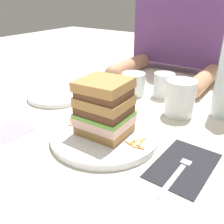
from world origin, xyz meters
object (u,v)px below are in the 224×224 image
at_px(empty_tumbler_0, 133,84).
at_px(diner_across, 185,9).
at_px(main_plate, 105,135).
at_px(empty_tumbler_1, 164,85).
at_px(napkin_dark, 184,165).
at_px(juice_glass, 180,100).
at_px(sandwich, 104,108).
at_px(napkin_pink, 10,130).
at_px(side_plate, 57,95).
at_px(knife, 59,121).
at_px(fork, 179,170).

height_order(empty_tumbler_0, diner_across, diner_across).
xyz_separation_m(main_plate, empty_tumbler_1, (0.00, 0.32, 0.03)).
distance_m(napkin_dark, empty_tumbler_1, 0.37).
height_order(napkin_dark, juice_glass, juice_glass).
bearing_deg(empty_tumbler_0, sandwich, -72.44).
distance_m(empty_tumbler_1, napkin_pink, 0.48).
height_order(napkin_dark, side_plate, side_plate).
distance_m(knife, empty_tumbler_1, 0.36).
xyz_separation_m(knife, diner_across, (0.08, 0.64, 0.25)).
bearing_deg(empty_tumbler_0, side_plate, -137.97).
height_order(fork, knife, fork).
bearing_deg(main_plate, side_plate, 157.63).
xyz_separation_m(knife, side_plate, (-0.13, 0.12, 0.01)).
bearing_deg(sandwich, napkin_dark, 1.44).
relative_size(knife, napkin_pink, 2.25).
xyz_separation_m(fork, side_plate, (-0.47, 0.13, 0.00)).
relative_size(juice_glass, napkin_pink, 1.12).
xyz_separation_m(empty_tumbler_0, diner_across, (0.02, 0.36, 0.21)).
height_order(sandwich, empty_tumbler_1, sandwich).
xyz_separation_m(sandwich, napkin_pink, (-0.21, -0.11, -0.08)).
relative_size(fork, knife, 0.83).
distance_m(main_plate, knife, 0.15).
distance_m(knife, diner_across, 0.69).
distance_m(sandwich, empty_tumbler_1, 0.32).
xyz_separation_m(sandwich, empty_tumbler_0, (-0.09, 0.28, -0.04)).
xyz_separation_m(juice_glass, empty_tumbler_0, (-0.18, 0.06, -0.01)).
bearing_deg(juice_glass, napkin_dark, -65.83).
distance_m(fork, side_plate, 0.49).
height_order(empty_tumbler_0, side_plate, empty_tumbler_0).
distance_m(main_plate, napkin_dark, 0.19).
bearing_deg(sandwich, diner_across, 96.12).
distance_m(fork, juice_glass, 0.26).
height_order(sandwich, napkin_pink, sandwich).
relative_size(fork, diner_across, 0.30).
distance_m(main_plate, empty_tumbler_1, 0.32).
relative_size(napkin_dark, diner_across, 0.30).
bearing_deg(fork, side_plate, 164.32).
xyz_separation_m(napkin_dark, diner_across, (-0.26, 0.64, 0.25)).
bearing_deg(juice_glass, side_plate, -163.92).
bearing_deg(empty_tumbler_1, napkin_dark, -59.19).
bearing_deg(diner_across, empty_tumbler_1, -77.39).
bearing_deg(empty_tumbler_1, side_plate, -143.30).
distance_m(napkin_dark, empty_tumbler_0, 0.40).
height_order(knife, empty_tumbler_0, empty_tumbler_0).
bearing_deg(sandwich, fork, -5.24).
height_order(main_plate, diner_across, diner_across).
relative_size(side_plate, napkin_pink, 2.09).
bearing_deg(napkin_pink, napkin_dark, 15.49).
distance_m(fork, empty_tumbler_1, 0.39).
distance_m(sandwich, juice_glass, 0.24).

